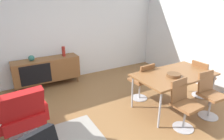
% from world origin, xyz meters
% --- Properties ---
extents(ground_plane, '(8.32, 8.32, 0.00)m').
position_xyz_m(ground_plane, '(0.00, 0.00, 0.00)').
color(ground_plane, olive).
extents(wall_back, '(6.80, 0.12, 2.80)m').
position_xyz_m(wall_back, '(0.00, 2.60, 1.40)').
color(wall_back, white).
rests_on(wall_back, ground_plane).
extents(wall_right, '(0.12, 5.60, 2.80)m').
position_xyz_m(wall_right, '(3.20, 0.00, 1.40)').
color(wall_right, white).
rests_on(wall_right, ground_plane).
extents(sideboard, '(1.60, 0.45, 0.72)m').
position_xyz_m(sideboard, '(-0.27, 2.30, 0.44)').
color(sideboard, brown).
rests_on(sideboard, ground_plane).
extents(vase_cobalt, '(0.09, 0.09, 0.25)m').
position_xyz_m(vase_cobalt, '(0.20, 2.30, 0.85)').
color(vase_cobalt, maroon).
rests_on(vase_cobalt, sideboard).
extents(vase_sculptural_dark, '(0.15, 0.15, 0.14)m').
position_xyz_m(vase_sculptural_dark, '(-0.59, 2.30, 0.79)').
color(vase_sculptural_dark, '#337266').
rests_on(vase_sculptural_dark, sideboard).
extents(dining_table, '(1.60, 0.90, 0.74)m').
position_xyz_m(dining_table, '(1.69, -0.05, 0.70)').
color(dining_table, brown).
rests_on(dining_table, ground_plane).
extents(wooden_bowl_on_table, '(0.26, 0.26, 0.06)m').
position_xyz_m(wooden_bowl_on_table, '(1.55, -0.15, 0.77)').
color(wooden_bowl_on_table, brown).
rests_on(wooden_bowl_on_table, dining_table).
extents(dining_chair_far_end, '(0.44, 0.41, 0.86)m').
position_xyz_m(dining_chair_far_end, '(2.58, -0.06, 0.47)').
color(dining_chair_far_end, brown).
rests_on(dining_chair_far_end, ground_plane).
extents(dining_chair_front_right, '(0.42, 0.45, 0.86)m').
position_xyz_m(dining_chair_front_right, '(2.04, -0.61, 0.47)').
color(dining_chair_front_right, brown).
rests_on(dining_chair_front_right, ground_plane).
extents(dining_chair_front_left, '(0.42, 0.44, 0.86)m').
position_xyz_m(dining_chair_front_left, '(1.34, -0.61, 0.47)').
color(dining_chair_front_left, brown).
rests_on(dining_chair_front_left, ground_plane).
extents(dining_chair_back_left, '(0.42, 0.45, 0.86)m').
position_xyz_m(dining_chair_back_left, '(1.34, 0.50, 0.47)').
color(dining_chair_back_left, brown).
rests_on(dining_chair_back_left, ground_plane).
extents(lounge_chair_red, '(0.77, 0.72, 0.95)m').
position_xyz_m(lounge_chair_red, '(-1.07, 0.42, 0.47)').
color(lounge_chair_red, red).
rests_on(lounge_chair_red, ground_plane).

